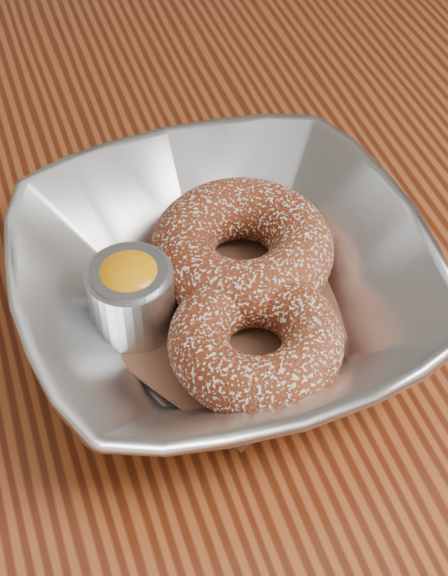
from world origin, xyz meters
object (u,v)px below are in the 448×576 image
object	(u,v)px
donut_back	(242,249)
ramekin	(131,294)
serving_bowl	(224,287)
table	(108,392)
donut_front	(256,341)

from	to	relation	value
donut_back	ramekin	distance (m)	0.08
serving_bowl	donut_back	size ratio (longest dim) A/B	2.16
table	donut_front	distance (m)	0.17
ramekin	donut_front	bearing A→B (deg)	-41.16
serving_bowl	donut_back	bearing A→B (deg)	51.88
table	serving_bowl	distance (m)	0.16
table	donut_back	distance (m)	0.16
serving_bowl	donut_back	xyz separation A→B (m)	(0.02, 0.03, -0.00)
serving_bowl	ramekin	size ratio (longest dim) A/B	4.74
serving_bowl	ramekin	distance (m)	0.06
table	ramekin	distance (m)	0.14
table	donut_back	bearing A→B (deg)	-7.54
table	ramekin	world-z (taller)	ramekin
donut_back	table	bearing A→B (deg)	172.46
table	ramekin	xyz separation A→B (m)	(0.02, -0.03, 0.13)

